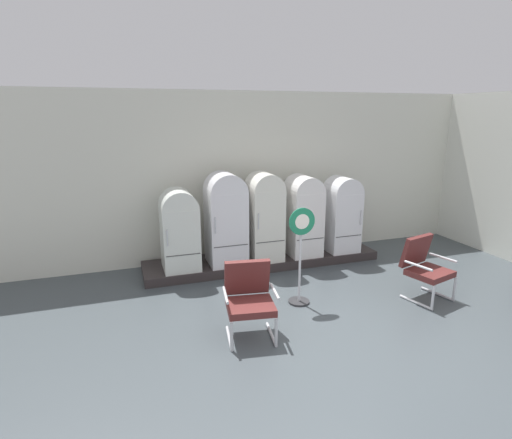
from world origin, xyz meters
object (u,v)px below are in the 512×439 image
(refrigerator_0, at_px, (179,227))
(sign_stand, at_px, (300,261))
(refrigerator_1, at_px, (226,216))
(refrigerator_3, at_px, (303,213))
(refrigerator_4, at_px, (342,212))
(armchair_right, at_px, (425,265))
(armchair_left, at_px, (249,296))
(refrigerator_2, at_px, (264,214))

(refrigerator_0, height_order, sign_stand, refrigerator_0)
(refrigerator_1, distance_m, refrigerator_3, 1.51)
(refrigerator_4, height_order, armchair_right, refrigerator_4)
(refrigerator_0, bearing_deg, sign_stand, -46.54)
(armchair_right, bearing_deg, armchair_left, -176.24)
(refrigerator_1, relative_size, refrigerator_3, 1.08)
(refrigerator_2, height_order, refrigerator_4, refrigerator_2)
(sign_stand, bearing_deg, refrigerator_4, 44.81)
(refrigerator_1, relative_size, armchair_right, 1.69)
(refrigerator_2, xyz_separation_m, armchair_right, (1.88, -2.04, -0.49))
(refrigerator_0, xyz_separation_m, sign_stand, (1.53, -1.62, -0.22))
(refrigerator_4, distance_m, armchair_left, 3.43)
(refrigerator_0, relative_size, armchair_left, 1.44)
(refrigerator_3, bearing_deg, refrigerator_4, -2.96)
(armchair_right, xyz_separation_m, sign_stand, (-1.90, 0.43, 0.15))
(refrigerator_1, bearing_deg, refrigerator_3, 0.11)
(armchair_left, xyz_separation_m, armchair_right, (2.89, 0.19, 0.00))
(refrigerator_3, relative_size, sign_stand, 1.02)
(armchair_left, relative_size, armchair_right, 1.00)
(armchair_right, height_order, sign_stand, sign_stand)
(refrigerator_0, xyz_separation_m, armchair_left, (0.54, -2.23, -0.36))
(refrigerator_2, distance_m, sign_stand, 1.65)
(refrigerator_3, distance_m, armchair_right, 2.37)
(armchair_right, bearing_deg, refrigerator_0, 149.24)
(refrigerator_0, distance_m, refrigerator_1, 0.83)
(refrigerator_0, height_order, refrigerator_3, refrigerator_3)
(refrigerator_2, bearing_deg, armchair_left, -114.29)
(refrigerator_2, bearing_deg, refrigerator_1, 179.06)
(armchair_left, height_order, armchair_right, same)
(refrigerator_3, bearing_deg, armchair_left, -128.51)
(refrigerator_2, relative_size, refrigerator_4, 1.10)
(refrigerator_1, relative_size, armchair_left, 1.69)
(sign_stand, bearing_deg, refrigerator_1, 113.58)
(refrigerator_4, relative_size, armchair_left, 1.51)
(refrigerator_4, height_order, sign_stand, refrigerator_4)
(refrigerator_3, bearing_deg, armchair_right, -61.77)
(sign_stand, bearing_deg, armchair_right, -12.63)
(refrigerator_4, bearing_deg, refrigerator_1, 179.04)
(refrigerator_1, bearing_deg, refrigerator_4, -0.96)
(refrigerator_4, height_order, armchair_left, refrigerator_4)
(refrigerator_3, height_order, refrigerator_4, refrigerator_3)
(refrigerator_4, xyz_separation_m, armchair_right, (0.30, -2.01, -0.40))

